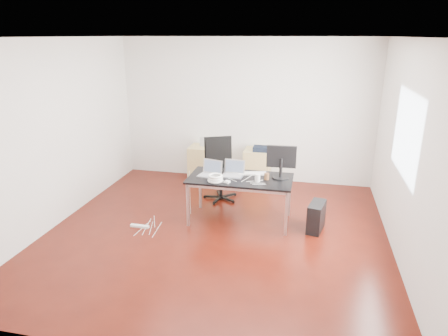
% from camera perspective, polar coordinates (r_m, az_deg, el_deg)
% --- Properties ---
extents(room_shell, '(5.00, 5.00, 5.00)m').
position_cam_1_polar(room_shell, '(5.56, -0.85, 3.63)').
color(room_shell, '#3B0D06').
rests_on(room_shell, ground).
extents(desk, '(1.60, 0.80, 0.73)m').
position_cam_1_polar(desk, '(6.20, 2.34, -1.83)').
color(desk, black).
rests_on(desk, ground).
extents(office_chair, '(0.63, 0.65, 1.08)m').
position_cam_1_polar(office_chair, '(7.13, -0.59, 0.33)').
color(office_chair, black).
rests_on(office_chair, ground).
extents(filing_cabinet_left, '(0.50, 0.50, 0.70)m').
position_cam_1_polar(filing_cabinet_left, '(8.13, -3.08, 0.73)').
color(filing_cabinet_left, tan).
rests_on(filing_cabinet_left, ground).
extents(filing_cabinet_right, '(0.50, 0.50, 0.70)m').
position_cam_1_polar(filing_cabinet_right, '(7.91, 4.76, 0.19)').
color(filing_cabinet_right, tan).
rests_on(filing_cabinet_right, ground).
extents(pc_tower, '(0.29, 0.48, 0.44)m').
position_cam_1_polar(pc_tower, '(6.22, 13.04, -6.80)').
color(pc_tower, black).
rests_on(pc_tower, ground).
extents(wastebasket, '(0.32, 0.32, 0.28)m').
position_cam_1_polar(wastebasket, '(8.03, 3.23, -1.08)').
color(wastebasket, black).
rests_on(wastebasket, ground).
extents(power_strip, '(0.30, 0.06, 0.04)m').
position_cam_1_polar(power_strip, '(6.37, -11.95, -8.13)').
color(power_strip, white).
rests_on(power_strip, ground).
extents(laptop_left, '(0.38, 0.32, 0.23)m').
position_cam_1_polar(laptop_left, '(6.25, -1.96, -0.58)').
color(laptop_left, silver).
rests_on(laptop_left, desk).
extents(laptop_right, '(0.35, 0.28, 0.23)m').
position_cam_1_polar(laptop_right, '(6.25, 1.33, -0.57)').
color(laptop_right, silver).
rests_on(laptop_right, desk).
extents(monitor, '(0.45, 0.26, 0.51)m').
position_cam_1_polar(monitor, '(6.14, 8.18, 1.11)').
color(monitor, black).
rests_on(monitor, desk).
extents(keyboard, '(0.46, 0.22, 0.02)m').
position_cam_1_polar(keyboard, '(6.34, 4.06, -0.77)').
color(keyboard, white).
rests_on(keyboard, desk).
extents(cup_white, '(0.09, 0.09, 0.12)m').
position_cam_1_polar(cup_white, '(6.01, 4.80, -1.40)').
color(cup_white, white).
rests_on(cup_white, desk).
extents(cup_brown, '(0.09, 0.09, 0.10)m').
position_cam_1_polar(cup_brown, '(6.11, 6.11, -1.20)').
color(cup_brown, brown).
rests_on(cup_brown, desk).
extents(cable_coil, '(0.24, 0.24, 0.11)m').
position_cam_1_polar(cable_coil, '(6.00, -1.26, -1.45)').
color(cable_coil, white).
rests_on(cable_coil, desk).
extents(power_adapter, '(0.09, 0.09, 0.03)m').
position_cam_1_polar(power_adapter, '(5.96, 0.49, -1.97)').
color(power_adapter, white).
rests_on(power_adapter, desk).
extents(speaker, '(0.10, 0.10, 0.18)m').
position_cam_1_polar(speaker, '(8.05, -3.09, 3.81)').
color(speaker, '#9E9E9E').
rests_on(speaker, filing_cabinet_left).
extents(navy_garment, '(0.30, 0.25, 0.09)m').
position_cam_1_polar(navy_garment, '(7.71, 5.32, 2.76)').
color(navy_garment, black).
rests_on(navy_garment, filing_cabinet_right).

